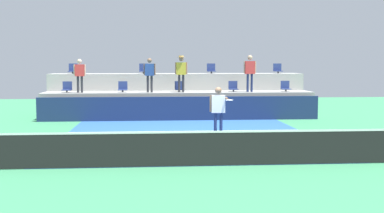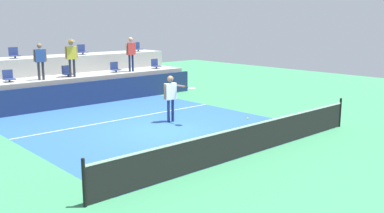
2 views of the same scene
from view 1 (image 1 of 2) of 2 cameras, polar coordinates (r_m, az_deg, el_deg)
name	(u,v)px [view 1 (image 1 of 2)]	position (r m, az deg, el deg)	size (l,w,h in m)	color
ground_plane	(190,141)	(16.50, -0.21, -4.11)	(40.00, 40.00, 0.00)	#388456
court_inner_paint	(188,137)	(17.48, -0.46, -3.57)	(9.00, 10.00, 0.01)	#285693
court_service_line	(186,131)	(18.86, -0.77, -2.92)	(9.00, 0.06, 0.00)	white
tennis_net	(202,147)	(12.49, 1.21, -4.81)	(10.48, 0.08, 1.07)	black
sponsor_backboard	(180,109)	(22.37, -1.39, -0.24)	(13.00, 0.16, 1.10)	navy
seating_tier_lower	(179,104)	(23.65, -1.57, 0.24)	(13.00, 1.80, 1.25)	#9E9E99
seating_tier_upper	(177,93)	(25.41, -1.79, 1.54)	(13.00, 1.80, 2.10)	#9E9E99
stadium_chair_lower_far_left	(67,88)	(23.85, -14.49, 2.14)	(0.44, 0.40, 0.52)	#2D2D33
stadium_chair_lower_left	(123,88)	(23.54, -8.15, 2.21)	(0.44, 0.40, 0.52)	#2D2D33
stadium_chair_lower_center	(179,87)	(23.53, -1.50, 2.26)	(0.44, 0.40, 0.52)	#2D2D33
stadium_chair_lower_right	(233,87)	(23.82, 4.87, 2.28)	(0.44, 0.40, 0.52)	#2D2D33
stadium_chair_lower_far_right	(285,87)	(24.39, 10.94, 2.27)	(0.44, 0.40, 0.52)	#2D2D33
stadium_chair_upper_far_left	(73,69)	(25.60, -13.84, 4.25)	(0.44, 0.40, 0.52)	#2D2D33
stadium_chair_upper_left	(144,69)	(25.27, -5.73, 4.37)	(0.44, 0.40, 0.52)	#2D2D33
stadium_chair_upper_right	(211,69)	(25.45, 2.28, 4.39)	(0.44, 0.40, 0.52)	#2D2D33
stadium_chair_upper_far_right	(278,69)	(26.12, 10.06, 4.34)	(0.44, 0.40, 0.52)	#2D2D33
tennis_player	(219,106)	(17.21, 3.15, 0.01)	(0.69, 1.24, 1.80)	navy
spectator_in_grey	(80,73)	(23.34, -13.08, 3.89)	(0.56, 0.22, 1.58)	#2D2D33
spectator_in_white	(150,72)	(23.09, -5.01, 4.07)	(0.58, 0.25, 1.63)	#2D2D33
spectator_with_hat	(181,70)	(23.12, -1.28, 4.36)	(0.60, 0.47, 1.76)	#2D2D33
spectator_leaning_on_rail	(250,70)	(23.55, 6.82, 4.34)	(0.62, 0.25, 1.78)	navy
tennis_ball	(253,134)	(14.06, 7.19, -3.19)	(0.07, 0.07, 0.07)	#CCE033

